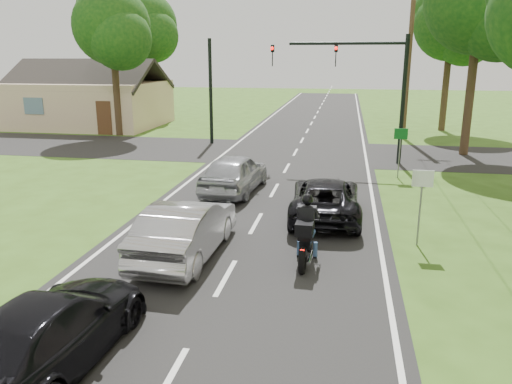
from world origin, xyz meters
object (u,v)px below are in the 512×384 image
traffic_signal (364,76)px  silver_sedan (186,229)px  dark_car_behind (50,330)px  silver_suv (234,173)px  utility_pole_far (409,55)px  sign_green (400,141)px  sign_white (422,189)px  motorcycle_rider (306,236)px  dark_suv (325,198)px

traffic_signal → silver_sedan: bearing=-109.9°
dark_car_behind → silver_suv: bearing=-90.8°
utility_pole_far → sign_green: utility_pole_far is taller
sign_white → sign_green: 8.00m
sign_green → motorcycle_rider: bearing=-107.8°
dark_suv → dark_car_behind: size_ratio=1.04×
motorcycle_rider → silver_sedan: bearing=-175.5°
dark_suv → traffic_signal: traffic_signal is taller
silver_suv → motorcycle_rider: bearing=121.8°
traffic_signal → sign_green: (1.56, -3.02, -2.54)m
motorcycle_rider → dark_suv: 3.79m
silver_sedan → traffic_signal: 14.11m
dark_car_behind → silver_sedan: bearing=-96.3°
sign_white → utility_pole_far: bearing=85.5°
dark_suv → silver_suv: 4.32m
dark_suv → utility_pole_far: 18.02m
dark_suv → sign_green: size_ratio=2.17×
dark_car_behind → utility_pole_far: size_ratio=0.44×
sign_green → silver_sedan: bearing=-122.2°
motorcycle_rider → silver_suv: size_ratio=0.47×
silver_sedan → dark_suv: bearing=-129.4°
dark_car_behind → traffic_signal: bearing=-104.6°
motorcycle_rider → traffic_signal: 13.30m
silver_suv → dark_car_behind: silver_suv is taller
silver_suv → traffic_signal: size_ratio=0.69×
utility_pole_far → sign_green: (-1.30, -11.02, -3.49)m
silver_sedan → utility_pole_far: utility_pole_far is taller
dark_suv → silver_suv: size_ratio=1.05×
dark_suv → utility_pole_far: utility_pole_far is taller
sign_white → dark_car_behind: bearing=-134.8°
dark_car_behind → sign_white: (6.77, 6.81, 0.94)m
traffic_signal → sign_green: bearing=-62.6°
silver_suv → utility_pole_far: 16.96m
dark_car_behind → sign_green: sign_green is taller
utility_pole_far → sign_white: (-1.50, -19.02, -3.49)m
dark_suv → dark_car_behind: 9.78m
motorcycle_rider → sign_white: size_ratio=0.98×
silver_suv → dark_car_behind: bearing=91.4°
dark_car_behind → sign_white: sign_white is taller
dark_suv → sign_green: 6.66m
dark_suv → sign_white: bearing=140.2°
utility_pole_far → sign_white: bearing=-94.5°
traffic_signal → dark_suv: bearing=-98.0°
dark_suv → sign_green: (2.82, 5.95, 0.94)m
motorcycle_rider → dark_car_behind: bearing=-125.0°
utility_pole_far → sign_green: size_ratio=4.71×
motorcycle_rider → utility_pole_far: 21.67m
dark_car_behind → utility_pole_far: (8.27, 25.83, 4.43)m
silver_suv → sign_white: sign_white is taller
utility_pole_far → sign_green: bearing=-96.7°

